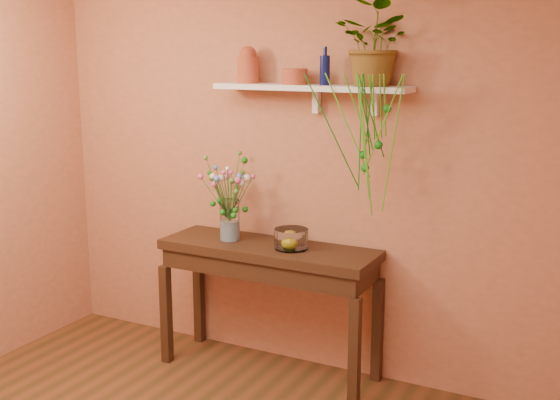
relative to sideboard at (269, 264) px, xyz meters
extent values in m
cube|color=#BB6F52|center=(0.19, 0.26, 0.59)|extent=(4.00, 0.04, 2.70)
cube|color=#362014|center=(0.00, 0.00, 0.10)|extent=(1.47, 0.47, 0.06)
cube|color=#362014|center=(0.00, 0.00, 0.00)|extent=(1.41, 0.43, 0.13)
cube|color=#362014|center=(-0.70, -0.20, -0.41)|extent=(0.06, 0.06, 0.70)
cube|color=#362014|center=(0.70, -0.20, -0.41)|extent=(0.06, 0.06, 0.70)
cube|color=#362014|center=(-0.70, 0.20, -0.41)|extent=(0.06, 0.06, 0.70)
cube|color=#362014|center=(0.70, 0.20, -0.41)|extent=(0.06, 0.06, 0.70)
cube|color=white|center=(0.24, 0.13, 1.16)|extent=(1.30, 0.24, 0.04)
cube|color=white|center=(0.24, 0.22, 1.07)|extent=(0.04, 0.05, 0.15)
cube|color=white|center=(0.64, 0.22, 1.07)|extent=(0.04, 0.05, 0.15)
cylinder|color=#AB4732|center=(-0.22, 0.13, 1.26)|extent=(0.18, 0.18, 0.17)
sphere|color=#AB4732|center=(-0.22, 0.13, 1.36)|extent=(0.11, 0.11, 0.11)
cylinder|color=#AB4732|center=(0.14, 0.10, 1.23)|extent=(0.18, 0.18, 0.10)
cylinder|color=#0A1147|center=(0.34, 0.12, 1.27)|extent=(0.07, 0.07, 0.18)
cylinder|color=#0A1147|center=(0.34, 0.12, 1.38)|extent=(0.03, 0.03, 0.05)
imported|color=#176A15|center=(0.67, 0.13, 1.43)|extent=(0.55, 0.51, 0.51)
cylinder|color=#176A15|center=(0.71, -0.04, 1.01)|extent=(0.08, 0.29, 0.51)
cylinder|color=green|center=(0.66, -0.05, 0.88)|extent=(0.06, 0.14, 0.75)
cylinder|color=green|center=(0.76, -0.02, 1.06)|extent=(0.05, 0.20, 0.39)
cylinder|color=#176A15|center=(0.48, -0.08, 0.91)|extent=(0.27, 0.25, 0.70)
cylinder|color=green|center=(0.63, -0.07, 1.05)|extent=(0.09, 0.21, 0.43)
cylinder|color=green|center=(0.69, -0.07, 0.83)|extent=(0.04, 0.21, 0.86)
cylinder|color=#176A15|center=(0.66, -0.01, 1.03)|extent=(0.09, 0.10, 0.45)
cylinder|color=green|center=(0.76, 0.00, 0.95)|extent=(0.26, 0.07, 0.61)
cylinder|color=green|center=(0.72, -0.03, 1.06)|extent=(0.07, 0.24, 0.40)
cylinder|color=#176A15|center=(0.66, 0.01, 1.01)|extent=(0.01, 0.15, 0.49)
cylinder|color=green|center=(0.83, 0.01, 0.84)|extent=(0.14, 0.06, 0.83)
cylinder|color=green|center=(0.54, 0.01, 0.94)|extent=(0.29, 0.06, 0.63)
cylinder|color=#176A15|center=(0.64, -0.03, 0.90)|extent=(0.06, 0.11, 0.71)
cylinder|color=green|center=(0.77, 0.02, 1.07)|extent=(0.01, 0.09, 0.37)
cylinder|color=green|center=(0.72, -0.05, 1.04)|extent=(0.01, 0.21, 0.44)
cylinder|color=#176A15|center=(0.68, -0.01, 1.00)|extent=(0.12, 0.20, 0.52)
sphere|color=#176A15|center=(0.66, 0.00, 0.70)|extent=(0.05, 0.05, 0.05)
sphere|color=#176A15|center=(0.64, 0.01, 0.77)|extent=(0.05, 0.05, 0.05)
sphere|color=#176A15|center=(0.75, -0.01, 0.84)|extent=(0.05, 0.05, 0.05)
sphere|color=#176A15|center=(0.79, 0.01, 1.06)|extent=(0.05, 0.05, 0.05)
cylinder|color=white|center=(-0.29, -0.01, 0.27)|extent=(0.13, 0.13, 0.28)
cylinder|color=silver|center=(-0.29, -0.01, 0.20)|extent=(0.12, 0.12, 0.13)
cylinder|color=#386B28|center=(-0.29, -0.09, 0.43)|extent=(0.02, 0.18, 0.31)
sphere|color=#5878D9|center=(-0.28, -0.18, 0.58)|extent=(0.04, 0.04, 0.04)
cylinder|color=#386B28|center=(-0.26, -0.10, 0.45)|extent=(0.08, 0.19, 0.36)
sphere|color=#DC518A|center=(-0.22, -0.19, 0.63)|extent=(0.03, 0.03, 0.03)
cylinder|color=#386B28|center=(-0.26, -0.08, 0.46)|extent=(0.08, 0.15, 0.38)
sphere|color=silver|center=(-0.22, -0.15, 0.65)|extent=(0.03, 0.03, 0.03)
cylinder|color=#386B28|center=(-0.23, -0.06, 0.38)|extent=(0.12, 0.12, 0.23)
sphere|color=#61963D|center=(-0.18, -0.11, 0.49)|extent=(0.03, 0.03, 0.03)
cylinder|color=#386B28|center=(-0.27, -0.03, 0.41)|extent=(0.06, 0.06, 0.28)
sphere|color=#61963D|center=(-0.24, -0.06, 0.55)|extent=(0.04, 0.04, 0.04)
cylinder|color=#386B28|center=(-0.25, -0.02, 0.41)|extent=(0.09, 0.04, 0.28)
sphere|color=#DC518A|center=(-0.21, -0.04, 0.55)|extent=(0.05, 0.05, 0.05)
cylinder|color=#386B28|center=(-0.25, -0.01, 0.40)|extent=(0.10, 0.01, 0.26)
sphere|color=silver|center=(-0.20, -0.01, 0.53)|extent=(0.04, 0.04, 0.04)
cylinder|color=#386B28|center=(-0.25, 0.00, 0.40)|extent=(0.09, 0.02, 0.25)
sphere|color=#DC518A|center=(-0.21, 0.01, 0.52)|extent=(0.03, 0.03, 0.03)
cylinder|color=#386B28|center=(-0.24, 0.01, 0.48)|extent=(0.11, 0.03, 0.41)
sphere|color=#176A15|center=(-0.19, 0.02, 0.68)|extent=(0.05, 0.05, 0.05)
cylinder|color=#386B28|center=(-0.24, 0.03, 0.41)|extent=(0.10, 0.08, 0.29)
sphere|color=silver|center=(-0.20, 0.06, 0.55)|extent=(0.05, 0.05, 0.05)
cylinder|color=#386B28|center=(-0.27, 0.02, 0.42)|extent=(0.06, 0.05, 0.30)
sphere|color=#5878D9|center=(-0.24, 0.04, 0.56)|extent=(0.05, 0.05, 0.05)
cylinder|color=#386B28|center=(-0.23, 0.05, 0.41)|extent=(0.12, 0.12, 0.29)
sphere|color=#DC518A|center=(-0.17, 0.11, 0.56)|extent=(0.03, 0.03, 0.03)
cylinder|color=#386B28|center=(-0.29, 0.04, 0.40)|extent=(0.02, 0.09, 0.26)
sphere|color=silver|center=(-0.28, 0.08, 0.53)|extent=(0.04, 0.04, 0.04)
cylinder|color=#386B28|center=(-0.30, 0.08, 0.49)|extent=(0.02, 0.17, 0.43)
sphere|color=#61963D|center=(-0.31, 0.16, 0.70)|extent=(0.03, 0.03, 0.03)
cylinder|color=#386B28|center=(-0.30, 0.10, 0.42)|extent=(0.02, 0.21, 0.29)
sphere|color=#61963D|center=(-0.31, 0.20, 0.56)|extent=(0.04, 0.04, 0.04)
cylinder|color=#386B28|center=(-0.31, 0.03, 0.43)|extent=(0.04, 0.08, 0.31)
sphere|color=#DC518A|center=(-0.32, 0.07, 0.58)|extent=(0.03, 0.03, 0.03)
cylinder|color=#386B28|center=(-0.36, 0.08, 0.41)|extent=(0.12, 0.18, 0.29)
sphere|color=silver|center=(-0.42, 0.16, 0.56)|extent=(0.03, 0.03, 0.03)
cylinder|color=#386B28|center=(-0.35, 0.07, 0.40)|extent=(0.11, 0.15, 0.27)
sphere|color=#DC518A|center=(-0.40, 0.14, 0.54)|extent=(0.05, 0.05, 0.05)
cylinder|color=#386B28|center=(-0.39, 0.03, 0.42)|extent=(0.20, 0.07, 0.30)
sphere|color=#176A15|center=(-0.49, 0.06, 0.56)|extent=(0.03, 0.03, 0.03)
cylinder|color=#386B28|center=(-0.34, 0.01, 0.41)|extent=(0.09, 0.04, 0.28)
sphere|color=silver|center=(-0.38, 0.03, 0.54)|extent=(0.05, 0.05, 0.05)
cylinder|color=#386B28|center=(-0.34, -0.01, 0.45)|extent=(0.10, 0.02, 0.35)
sphere|color=#5878D9|center=(-0.39, -0.02, 0.62)|extent=(0.03, 0.03, 0.03)
cylinder|color=#386B28|center=(-0.39, -0.04, 0.42)|extent=(0.19, 0.08, 0.30)
sphere|color=#DC518A|center=(-0.48, -0.07, 0.56)|extent=(0.04, 0.04, 0.04)
cylinder|color=#386B28|center=(-0.33, -0.03, 0.40)|extent=(0.08, 0.06, 0.27)
sphere|color=silver|center=(-0.37, -0.06, 0.53)|extent=(0.04, 0.04, 0.04)
cylinder|color=#386B28|center=(-0.36, -0.05, 0.48)|extent=(0.13, 0.09, 0.43)
sphere|color=#61963D|center=(-0.42, -0.09, 0.70)|extent=(0.03, 0.03, 0.03)
cylinder|color=#386B28|center=(-0.34, -0.04, 0.42)|extent=(0.10, 0.08, 0.30)
sphere|color=#61963D|center=(-0.39, -0.07, 0.56)|extent=(0.05, 0.05, 0.05)
cylinder|color=#386B28|center=(-0.31, -0.07, 0.40)|extent=(0.04, 0.14, 0.26)
sphere|color=#DC518A|center=(-0.33, -0.14, 0.53)|extent=(0.03, 0.03, 0.03)
cylinder|color=#386B28|center=(-0.31, -0.07, 0.43)|extent=(0.05, 0.14, 0.32)
sphere|color=silver|center=(-0.33, -0.14, 0.59)|extent=(0.04, 0.04, 0.04)
sphere|color=#176A15|center=(-0.35, -0.03, 0.40)|extent=(0.04, 0.04, 0.04)
sphere|color=#176A15|center=(-0.40, -0.04, 0.38)|extent=(0.04, 0.04, 0.04)
sphere|color=#176A15|center=(-0.28, -0.12, 0.35)|extent=(0.04, 0.04, 0.04)
sphere|color=#176A15|center=(-0.23, -0.04, 0.35)|extent=(0.04, 0.04, 0.04)
sphere|color=#176A15|center=(-0.20, 0.05, 0.34)|extent=(0.04, 0.04, 0.04)
sphere|color=#176A15|center=(-0.20, -0.11, 0.33)|extent=(0.04, 0.04, 0.04)
cylinder|color=white|center=(0.17, -0.01, 0.20)|extent=(0.22, 0.22, 0.13)
cylinder|color=white|center=(0.17, -0.01, 0.14)|extent=(0.22, 0.22, 0.01)
sphere|color=yellow|center=(0.17, -0.01, 0.17)|extent=(0.08, 0.08, 0.08)
cube|color=#296682|center=(-0.27, 0.00, 0.19)|extent=(0.07, 0.06, 0.13)
camera|label=1|loc=(2.13, -3.94, 1.39)|focal=45.15mm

